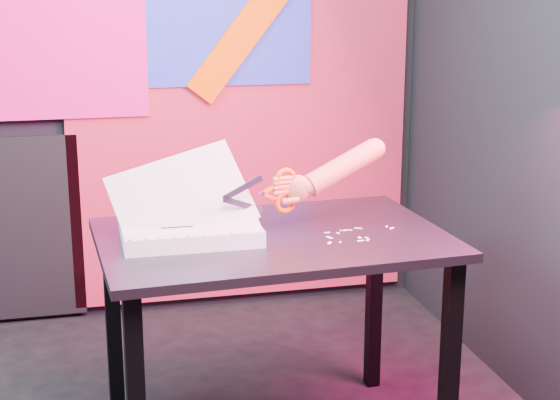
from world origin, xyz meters
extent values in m
cube|color=black|center=(0.00, 1.50, 1.35)|extent=(3.00, 0.01, 2.70)
cube|color=black|center=(0.00, -1.50, 1.35)|extent=(3.00, 0.01, 2.70)
cube|color=#BD1D3A|center=(0.65, 1.47, 0.85)|extent=(1.60, 0.02, 1.60)
cube|color=blue|center=(0.55, 1.46, 1.45)|extent=(0.85, 0.02, 0.75)
cube|color=#F11078|center=(-0.25, 1.45, 1.35)|extent=(0.95, 0.02, 0.80)
cube|color=black|center=(-0.01, 0.45, 0.36)|extent=(0.05, 0.05, 0.72)
cube|color=black|center=(1.02, -0.12, 0.36)|extent=(0.05, 0.05, 0.72)
cube|color=black|center=(0.98, 0.50, 0.36)|extent=(0.05, 0.05, 0.72)
cube|color=#2C2C32|center=(0.50, 0.16, 0.73)|extent=(1.15, 0.80, 0.03)
cube|color=silver|center=(0.24, 0.19, 0.78)|extent=(0.43, 0.32, 0.05)
cube|color=white|center=(0.24, 0.19, 0.80)|extent=(0.43, 0.32, 0.00)
cube|color=white|center=(0.24, 0.19, 0.81)|extent=(0.43, 0.30, 0.13)
cube|color=white|center=(0.23, 0.20, 0.83)|extent=(0.45, 0.29, 0.23)
cube|color=white|center=(0.22, 0.22, 0.88)|extent=(0.48, 0.25, 0.32)
cylinder|color=black|center=(0.04, 0.04, 0.80)|extent=(0.01, 0.01, 0.00)
cylinder|color=black|center=(0.09, 0.04, 0.80)|extent=(0.01, 0.01, 0.00)
cylinder|color=black|center=(0.13, 0.04, 0.80)|extent=(0.01, 0.01, 0.00)
cylinder|color=black|center=(0.17, 0.04, 0.80)|extent=(0.01, 0.01, 0.00)
cylinder|color=black|center=(0.22, 0.04, 0.80)|extent=(0.01, 0.01, 0.00)
cylinder|color=black|center=(0.26, 0.04, 0.80)|extent=(0.01, 0.01, 0.00)
cylinder|color=black|center=(0.30, 0.04, 0.80)|extent=(0.01, 0.01, 0.00)
cylinder|color=black|center=(0.35, 0.04, 0.80)|extent=(0.01, 0.01, 0.00)
cylinder|color=black|center=(0.39, 0.04, 0.80)|extent=(0.01, 0.01, 0.00)
cylinder|color=black|center=(0.43, 0.04, 0.80)|extent=(0.01, 0.01, 0.00)
cylinder|color=black|center=(0.04, 0.33, 0.80)|extent=(0.01, 0.01, 0.00)
cylinder|color=black|center=(0.09, 0.33, 0.80)|extent=(0.01, 0.01, 0.00)
cylinder|color=black|center=(0.13, 0.33, 0.80)|extent=(0.01, 0.01, 0.00)
cylinder|color=black|center=(0.17, 0.33, 0.80)|extent=(0.01, 0.01, 0.00)
cylinder|color=black|center=(0.22, 0.33, 0.80)|extent=(0.01, 0.01, 0.00)
cylinder|color=black|center=(0.26, 0.33, 0.80)|extent=(0.01, 0.01, 0.00)
cylinder|color=black|center=(0.30, 0.33, 0.80)|extent=(0.01, 0.01, 0.00)
cylinder|color=black|center=(0.35, 0.33, 0.80)|extent=(0.01, 0.01, 0.00)
cylinder|color=black|center=(0.39, 0.33, 0.80)|extent=(0.01, 0.01, 0.00)
cylinder|color=black|center=(0.43, 0.33, 0.80)|extent=(0.01, 0.01, 0.00)
cube|color=black|center=(0.14, 0.24, 0.80)|extent=(0.08, 0.01, 0.00)
cube|color=black|center=(0.26, 0.22, 0.80)|extent=(0.06, 0.01, 0.00)
cube|color=black|center=(0.19, 0.14, 0.80)|extent=(0.10, 0.01, 0.00)
cube|color=#ABB4D0|center=(0.41, 0.16, 0.91)|extent=(0.14, 0.04, 0.07)
cube|color=#ABB4D0|center=(0.41, 0.16, 0.86)|extent=(0.14, 0.04, 0.07)
cylinder|color=#ABB4D0|center=(0.47, 0.18, 0.89)|extent=(0.02, 0.02, 0.02)
cube|color=#FF3900|center=(0.50, 0.18, 0.87)|extent=(0.05, 0.03, 0.03)
cube|color=#FF3900|center=(0.50, 0.18, 0.90)|extent=(0.05, 0.03, 0.03)
torus|color=#FF3900|center=(0.55, 0.20, 0.92)|extent=(0.08, 0.04, 0.08)
torus|color=#FF3900|center=(0.55, 0.20, 0.85)|extent=(0.08, 0.04, 0.08)
ellipsoid|color=#AD6A44|center=(0.60, 0.21, 0.89)|extent=(0.09, 0.05, 0.09)
cylinder|color=#AD6A44|center=(0.55, 0.20, 0.88)|extent=(0.07, 0.04, 0.02)
cylinder|color=#AD6A44|center=(0.55, 0.20, 0.90)|extent=(0.07, 0.03, 0.02)
cylinder|color=#AD6A44|center=(0.55, 0.20, 0.91)|extent=(0.06, 0.03, 0.02)
cylinder|color=#AD6A44|center=(0.55, 0.20, 0.93)|extent=(0.06, 0.03, 0.02)
cylinder|color=#AD6A44|center=(0.57, 0.19, 0.85)|extent=(0.06, 0.02, 0.03)
cylinder|color=#AD6A44|center=(0.64, 0.23, 0.89)|extent=(0.07, 0.07, 0.06)
cylinder|color=#AD6A44|center=(0.77, 0.26, 0.94)|extent=(0.30, 0.15, 0.17)
sphere|color=#AD6A44|center=(0.89, 0.30, 0.99)|extent=(0.07, 0.07, 0.07)
cube|color=silver|center=(0.77, 0.07, 0.75)|extent=(0.01, 0.02, 0.00)
cube|color=silver|center=(0.89, 0.16, 0.75)|extent=(0.01, 0.02, 0.00)
cube|color=silver|center=(0.68, 0.15, 0.75)|extent=(0.02, 0.01, 0.00)
cube|color=silver|center=(0.69, 0.04, 0.75)|extent=(0.01, 0.02, 0.00)
cube|color=silver|center=(0.90, 0.14, 0.75)|extent=(0.02, 0.02, 0.00)
cube|color=silver|center=(0.66, 0.04, 0.75)|extent=(0.02, 0.03, 0.00)
cube|color=silver|center=(0.79, 0.06, 0.75)|extent=(0.01, 0.01, 0.00)
cube|color=silver|center=(0.76, 0.16, 0.75)|extent=(0.03, 0.02, 0.00)
cube|color=silver|center=(0.80, 0.17, 0.75)|extent=(0.03, 0.02, 0.00)
cube|color=silver|center=(0.67, 0.09, 0.75)|extent=(0.02, 0.03, 0.00)
cube|color=silver|center=(0.76, 0.04, 0.75)|extent=(0.02, 0.01, 0.00)
cube|color=silver|center=(0.74, 0.16, 0.75)|extent=(0.02, 0.01, 0.00)
cube|color=silver|center=(0.71, 0.13, 0.75)|extent=(0.01, 0.02, 0.00)
cube|color=silver|center=(0.78, 0.04, 0.75)|extent=(0.02, 0.02, 0.00)
camera|label=1|loc=(-0.08, -2.42, 1.56)|focal=55.00mm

